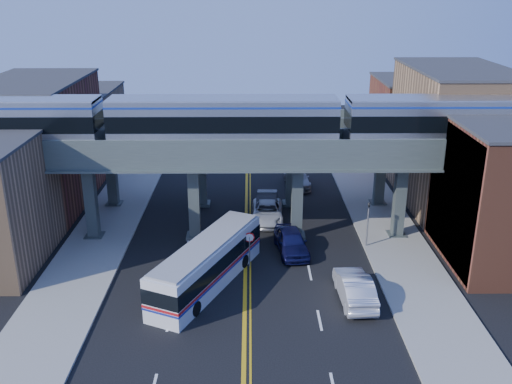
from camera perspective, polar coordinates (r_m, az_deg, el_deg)
ground at (r=38.35m, az=-1.10°, el=-9.50°), size 120.00×120.00×0.00m
sidewalk_west at (r=48.74m, az=-14.68°, el=-3.35°), size 5.00×70.00×0.16m
sidewalk_east at (r=48.56m, az=12.72°, el=-3.27°), size 5.00×70.00×0.16m
building_west_b at (r=54.51m, az=-20.90°, el=4.51°), size 8.00×14.00×11.00m
building_west_c at (r=66.82m, az=-17.09°, el=6.32°), size 8.00×10.00×8.00m
building_east_a at (r=43.78m, az=23.89°, el=-0.25°), size 8.00×10.00×10.00m
building_east_b at (r=54.12m, az=19.07°, el=5.18°), size 8.00×14.00×12.00m
building_east_c at (r=66.50m, az=15.35°, el=6.87°), size 8.00×10.00×9.00m
mural_panel at (r=42.38m, az=18.98°, el=-0.60°), size 0.10×9.50×9.50m
elevated_viaduct_near at (r=43.18m, az=-1.07°, el=3.32°), size 52.00×3.60×7.40m
elevated_viaduct_far at (r=49.92m, az=-1.02°, el=5.65°), size 52.00×3.60×7.40m
transit_train at (r=42.45m, az=-3.27°, el=7.17°), size 51.94×3.26×3.81m
stop_sign at (r=40.20m, az=-0.65°, el=-5.20°), size 0.76×0.09×2.63m
traffic_signal at (r=43.62m, az=11.13°, el=-2.72°), size 0.15×0.18×4.10m
transit_bus at (r=38.11m, az=-4.89°, el=-7.19°), size 7.11×11.47×2.95m
car_lane_a at (r=42.72m, az=3.55°, el=-4.94°), size 2.76×5.43×1.77m
car_lane_b at (r=50.06m, az=1.07°, el=-1.09°), size 2.13×5.19×1.67m
car_lane_c at (r=48.22m, az=1.14°, el=-2.02°), size 2.73×5.66×1.56m
car_lane_d at (r=56.75m, az=4.11°, el=1.43°), size 2.60×5.64×1.60m
car_parked_curb at (r=37.02m, az=9.84°, el=-9.41°), size 2.13×5.51×1.79m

